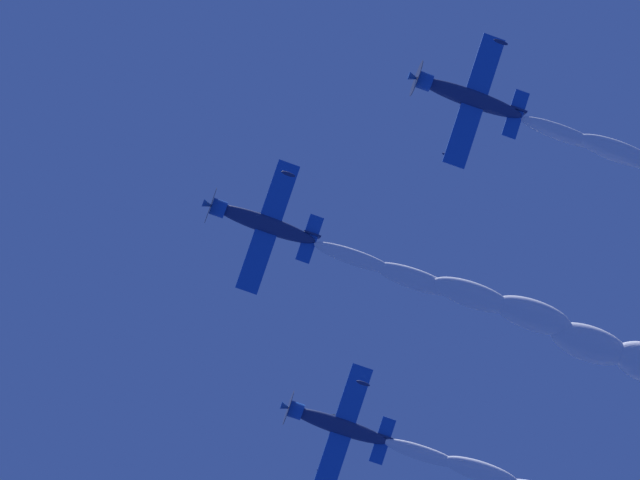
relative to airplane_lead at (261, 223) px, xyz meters
The scene contains 4 objects.
airplane_lead is the anchor object (origin of this frame).
airplane_left_wingman 17.60m from the airplane_lead, 24.34° to the right, with size 8.92×9.17×4.03m.
airplane_right_wingman 16.90m from the airplane_lead, 77.83° to the left, with size 8.88×9.21×4.07m.
smoke_trail_lead 23.81m from the airplane_lead, 27.30° to the left, with size 28.03×15.82×3.20m.
Camera 1 is at (4.57, -22.61, 2.20)m, focal length 65.68 mm.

